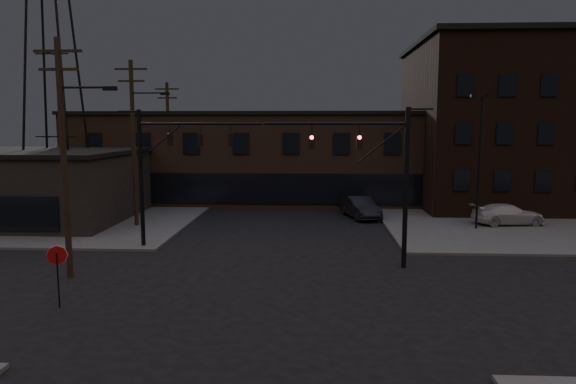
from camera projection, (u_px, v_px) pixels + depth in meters
The scene contains 18 objects.
ground at pixel (267, 294), 21.72m from camera, with size 140.00×140.00×0.00m, color black.
sidewalk_ne at pixel (556, 211), 42.38m from camera, with size 30.00×30.00×0.15m, color #474744.
sidewalk_nw at pixel (39, 207), 44.62m from camera, with size 30.00×30.00×0.15m, color #474744.
building_row at pixel (294, 158), 48.93m from camera, with size 40.00×12.00×8.00m, color #483326.
building_right at pixel (541, 127), 45.45m from camera, with size 22.00×16.00×14.00m, color black.
building_left at pixel (20, 188), 38.26m from camera, with size 16.00×12.00×5.00m, color black.
traffic_signal_near at pixel (383, 170), 25.27m from camera, with size 7.12×0.24×8.00m.
traffic_signal_far at pixel (163, 162), 29.34m from camera, with size 7.12×0.24×8.00m.
stop_sign at pixel (57, 262), 19.92m from camera, with size 0.72×0.33×2.48m.
utility_pole_near at pixel (65, 153), 23.42m from camera, with size 3.70×0.28×11.00m.
utility_pole_mid at pixel (134, 140), 35.33m from camera, with size 3.70×0.28×11.50m.
utility_pole_far at pixel (169, 140), 47.31m from camera, with size 2.20×0.28×11.00m.
transmission_tower at pixel (52, 54), 38.85m from camera, with size 7.00×7.00×25.00m, color black, non-canonical shape.
lot_light_a at pixel (480, 149), 34.21m from camera, with size 1.50×0.28×9.14m.
lot_light_b at pixel (539, 147), 38.86m from camera, with size 1.50×0.28×9.14m.
parked_car_lot_a at pixel (511, 205), 40.55m from camera, with size 1.64×4.07×1.39m, color black.
parked_car_lot_b at pixel (508, 214), 36.22m from camera, with size 2.02×4.98×1.44m, color #B7B7B9.
car_crossing at pixel (360, 207), 39.63m from camera, with size 1.74×5.00×1.65m, color black.
Camera 1 is at (1.97, -20.90, 7.11)m, focal length 32.00 mm.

